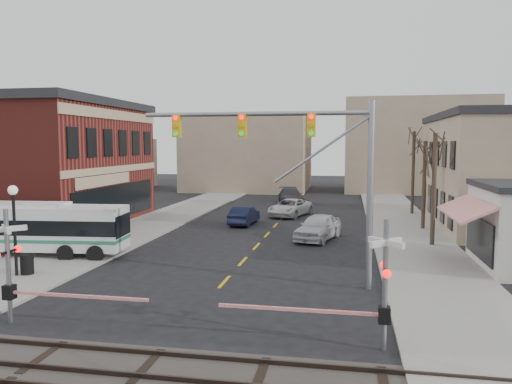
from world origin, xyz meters
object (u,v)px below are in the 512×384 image
at_px(rr_crossing_east, 370,286).
at_px(pedestrian_far, 66,233).
at_px(transit_bus, 27,227).
at_px(traffic_signal_mast, 305,155).
at_px(car_b, 244,215).
at_px(trash_bin, 27,264).
at_px(rr_crossing_west, 19,268).
at_px(car_a, 318,227).
at_px(car_c, 290,208).
at_px(pedestrian_near, 71,243).
at_px(street_lamp, 14,211).
at_px(car_d, 291,196).

bearing_deg(rr_crossing_east, pedestrian_far, 146.17).
height_order(transit_bus, traffic_signal_mast, traffic_signal_mast).
bearing_deg(car_b, trash_bin, 71.36).
bearing_deg(rr_crossing_west, car_a, 61.97).
distance_m(car_a, car_c, 10.83).
distance_m(rr_crossing_east, trash_bin, 16.50).
relative_size(pedestrian_near, pedestrian_far, 0.88).
height_order(street_lamp, trash_bin, street_lamp).
relative_size(car_c, pedestrian_near, 3.40).
bearing_deg(transit_bus, car_b, 53.41).
bearing_deg(trash_bin, car_a, 42.06).
xyz_separation_m(trash_bin, car_b, (6.88, 16.82, 0.11)).
bearing_deg(street_lamp, car_c, 65.45).
distance_m(rr_crossing_east, car_d, 37.37).
height_order(car_c, pedestrian_far, pedestrian_far).
distance_m(rr_crossing_west, street_lamp, 6.76).
bearing_deg(transit_bus, trash_bin, -55.63).
xyz_separation_m(transit_bus, rr_crossing_west, (6.40, -9.53, 0.37)).
bearing_deg(trash_bin, car_c, 65.88).
bearing_deg(transit_bus, street_lamp, -60.99).
height_order(rr_crossing_east, street_lamp, street_lamp).
bearing_deg(street_lamp, trash_bin, 42.37).
height_order(rr_crossing_east, car_d, rr_crossing_east).
xyz_separation_m(rr_crossing_west, street_lamp, (-4.05, 5.29, 1.16)).
relative_size(traffic_signal_mast, car_c, 1.91).
xyz_separation_m(transit_bus, car_c, (12.55, 18.09, -0.87)).
relative_size(car_a, car_b, 1.15).
bearing_deg(pedestrian_far, car_c, 10.55).
bearing_deg(car_d, traffic_signal_mast, -96.32).
bearing_deg(street_lamp, transit_bus, 119.01).
height_order(traffic_signal_mast, trash_bin, traffic_signal_mast).
distance_m(transit_bus, rr_crossing_west, 11.49).
bearing_deg(car_a, car_b, 154.98).
height_order(car_a, pedestrian_near, car_a).
xyz_separation_m(rr_crossing_west, car_a, (9.17, 17.22, -1.13)).
height_order(traffic_signal_mast, pedestrian_far, traffic_signal_mast).
xyz_separation_m(rr_crossing_east, pedestrian_near, (-15.34, 9.27, -1.07)).
bearing_deg(car_d, transit_bus, -126.93).
height_order(car_a, car_c, car_a).
distance_m(car_a, car_b, 7.94).
relative_size(street_lamp, car_b, 0.98).
distance_m(traffic_signal_mast, street_lamp, 13.54).
bearing_deg(trash_bin, street_lamp, -137.63).
bearing_deg(traffic_signal_mast, car_b, 110.64).
xyz_separation_m(transit_bus, pedestrian_near, (2.79, -0.31, -0.71)).
distance_m(street_lamp, pedestrian_near, 4.54).
bearing_deg(car_d, pedestrian_far, -126.01).
bearing_deg(car_c, car_a, -56.54).
bearing_deg(rr_crossing_west, trash_bin, 123.50).
height_order(trash_bin, pedestrian_near, pedestrian_near).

